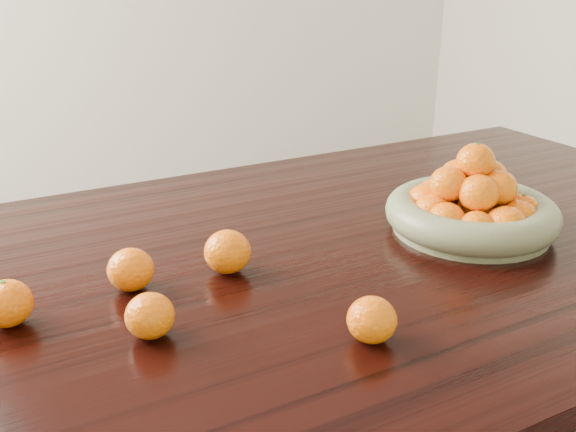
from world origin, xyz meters
name	(u,v)px	position (x,y,z in m)	size (l,w,h in m)	color
dining_table	(286,302)	(0.00, 0.00, 0.66)	(2.00, 1.00, 0.75)	black
fruit_bowl	(472,208)	(0.35, -0.07, 0.80)	(0.31, 0.31, 0.16)	gray
loose_orange_0	(7,303)	(-0.43, -0.02, 0.78)	(0.07, 0.07, 0.06)	orange
loose_orange_1	(150,316)	(-0.27, -0.14, 0.78)	(0.07, 0.07, 0.06)	orange
loose_orange_2	(372,320)	(-0.02, -0.28, 0.78)	(0.07, 0.07, 0.06)	orange
loose_orange_3	(131,270)	(-0.26, 0.01, 0.78)	(0.07, 0.07, 0.07)	orange
loose_orange_4	(228,252)	(-0.11, -0.01, 0.78)	(0.07, 0.07, 0.07)	orange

